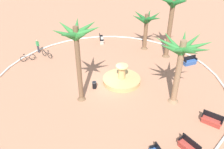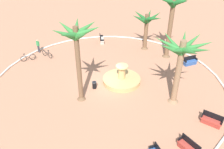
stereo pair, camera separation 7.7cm
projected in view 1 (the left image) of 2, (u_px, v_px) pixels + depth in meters
ground_plane at (108, 83)px, 23.67m from camera, size 80.00×80.00×0.00m
plaza_curb at (108, 83)px, 23.61m from camera, size 22.91×22.91×0.20m
fountain at (122, 79)px, 23.74m from camera, size 3.78×3.78×1.89m
palm_tree_near_fountain at (77, 43)px, 18.52m from camera, size 3.87×3.90×7.22m
palm_tree_by_curb at (146, 23)px, 28.40m from camera, size 3.92×3.83×4.75m
palm_tree_mid_plaza at (182, 54)px, 18.71m from camera, size 4.50×4.51×6.20m
palm_tree_far_side at (172, 13)px, 25.63m from camera, size 3.72×3.72×7.25m
bench_east at (101, 40)px, 31.65m from camera, size 0.84×1.67×1.00m
bench_west at (189, 147)px, 16.47m from camera, size 0.93×1.68×1.00m
bench_southeast at (190, 62)px, 26.66m from camera, size 1.63×0.60×1.00m
bench_southwest at (212, 121)px, 18.71m from camera, size 1.36×1.58×1.00m
trash_bin at (94, 85)px, 22.78m from camera, size 0.46×0.46×0.73m
bicycle_red_frame at (47, 54)px, 28.11m from camera, size 1.04×1.44×0.94m
bicycle_by_lamppost at (28, 58)px, 27.37m from camera, size 1.72×0.44×0.94m
person_cyclist_helmet at (38, 45)px, 28.81m from camera, size 0.37×0.43×1.71m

